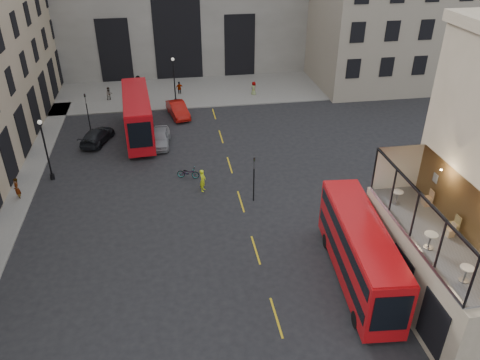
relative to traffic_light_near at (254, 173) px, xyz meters
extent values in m
plane|color=black|center=(1.00, -12.00, -2.42)|extent=(140.00, 140.00, 0.00)
cube|color=black|center=(5.98, -12.00, -0.42)|extent=(0.08, 9.20, 3.00)
cube|color=brown|center=(8.97, -12.00, 3.62)|extent=(0.04, 10.00, 2.90)
cube|color=beige|center=(7.50, -7.00, 3.62)|extent=(3.00, 0.04, 2.90)
cube|color=black|center=(7.50, -12.00, 5.08)|extent=(3.00, 10.00, 0.04)
cube|color=slate|center=(6.00, -12.00, 2.28)|extent=(0.12, 10.00, 0.18)
cube|color=black|center=(6.00, -12.00, 5.03)|extent=(0.12, 10.00, 0.10)
cube|color=beige|center=(8.92, -8.80, 3.78)|extent=(0.04, 0.45, 0.55)
cylinder|color=#FFD899|center=(8.30, -10.00, 5.03)|extent=(0.12, 0.12, 0.05)
cube|color=tan|center=(7.50, -12.00, -0.17)|extent=(3.00, 11.00, 4.50)
cube|color=slate|center=(7.50, -12.00, 2.12)|extent=(3.00, 10.00, 0.10)
cube|color=gray|center=(-4.00, 36.00, 6.58)|extent=(34.00, 10.00, 18.00)
cube|color=black|center=(-4.00, 30.96, 2.58)|extent=(6.00, 0.12, 10.00)
cube|color=black|center=(-12.00, 30.96, 1.58)|extent=(4.00, 0.12, 8.00)
cube|color=black|center=(4.00, 30.96, 1.58)|extent=(4.00, 0.12, 8.00)
cube|color=slate|center=(-5.00, 26.00, -2.36)|extent=(40.00, 12.00, 0.12)
cylinder|color=black|center=(0.00, 0.00, -1.02)|extent=(0.10, 0.10, 2.80)
imported|color=black|center=(0.00, 0.00, 0.88)|extent=(0.16, 0.20, 1.00)
cylinder|color=black|center=(-14.00, 16.00, -1.02)|extent=(0.10, 0.10, 2.80)
imported|color=black|center=(-14.00, 16.00, 0.88)|extent=(0.16, 0.20, 1.00)
cylinder|color=black|center=(-16.00, 6.00, 0.08)|extent=(0.14, 0.14, 5.00)
cylinder|color=black|center=(-16.00, 6.00, -2.17)|extent=(0.36, 0.36, 0.50)
sphere|color=silver|center=(-16.00, 6.00, 2.73)|extent=(0.36, 0.36, 0.36)
cylinder|color=black|center=(-5.00, 22.00, 0.08)|extent=(0.14, 0.14, 5.00)
cylinder|color=black|center=(-5.00, 22.00, -2.17)|extent=(0.36, 0.36, 0.50)
sphere|color=silver|center=(-5.00, 22.00, 2.73)|extent=(0.36, 0.36, 0.36)
cube|color=#AD0C10|center=(4.47, -9.77, -0.22)|extent=(3.25, 10.48, 3.65)
cube|color=black|center=(4.47, -9.77, -0.74)|extent=(3.24, 9.92, 0.75)
cube|color=black|center=(4.47, -9.77, 0.90)|extent=(3.24, 9.92, 0.75)
cube|color=#AD0C10|center=(4.47, -9.77, 1.63)|extent=(3.13, 10.26, 0.11)
cylinder|color=black|center=(3.71, -6.39, -1.96)|extent=(0.34, 0.96, 0.94)
cylinder|color=black|center=(5.81, -6.58, -1.96)|extent=(0.34, 0.96, 0.94)
cylinder|color=black|center=(3.10, -13.27, -1.96)|extent=(0.34, 0.96, 0.94)
cylinder|color=black|center=(5.20, -13.46, -1.96)|extent=(0.34, 0.96, 0.94)
cube|color=#AE0C12|center=(-8.93, 13.43, -0.12)|extent=(3.18, 10.93, 3.83)
cube|color=black|center=(-8.93, 13.43, -0.66)|extent=(3.18, 10.35, 0.78)
cube|color=black|center=(-8.93, 13.43, 1.06)|extent=(3.18, 10.35, 0.78)
cube|color=#AE0C12|center=(-8.93, 13.43, 1.82)|extent=(3.07, 10.71, 0.12)
cylinder|color=black|center=(-10.27, 16.80, -1.93)|extent=(0.34, 1.00, 0.98)
cylinder|color=black|center=(-8.06, 16.95, -1.93)|extent=(0.34, 1.00, 0.98)
cylinder|color=black|center=(-9.78, 9.59, -1.93)|extent=(0.34, 1.00, 0.98)
cylinder|color=black|center=(-7.57, 9.74, -1.93)|extent=(0.34, 1.00, 0.98)
imported|color=#919498|center=(-6.96, 11.11, -1.66)|extent=(2.17, 4.63, 1.53)
imported|color=#9A0F09|center=(-4.92, 17.96, -1.65)|extent=(2.58, 4.93, 1.55)
imported|color=black|center=(-12.92, 12.69, -1.74)|extent=(3.37, 5.10, 1.37)
imported|color=gray|center=(-4.75, 4.34, -1.93)|extent=(1.99, 1.17, 0.99)
imported|color=#D5EE19|center=(-3.72, 2.12, -1.49)|extent=(0.66, 0.80, 1.88)
imported|color=gray|center=(-12.61, 23.99, -1.59)|extent=(0.96, 0.85, 1.66)
imported|color=gray|center=(-9.35, 27.59, -1.55)|extent=(1.26, 1.25, 1.74)
imported|color=gray|center=(-4.39, 24.77, -1.61)|extent=(1.03, 0.62, 1.63)
imported|color=gray|center=(4.43, 23.17, -1.58)|extent=(0.93, 0.98, 1.68)
imported|color=gray|center=(-18.00, 3.18, -1.51)|extent=(0.65, 0.78, 1.82)
cylinder|color=beige|center=(7.00, -15.40, 2.95)|extent=(0.64, 0.64, 0.04)
cylinder|color=slate|center=(7.00, -15.40, 2.57)|extent=(0.09, 0.09, 0.74)
cylinder|color=slate|center=(7.00, -15.40, 2.19)|extent=(0.47, 0.47, 0.03)
cylinder|color=beige|center=(6.61, -12.85, 3.01)|extent=(0.69, 0.69, 0.05)
cylinder|color=slate|center=(6.61, -12.85, 2.60)|extent=(0.09, 0.09, 0.80)
cylinder|color=slate|center=(6.61, -12.85, 2.19)|extent=(0.50, 0.50, 0.03)
cylinder|color=beige|center=(6.83, -8.66, 2.97)|extent=(0.65, 0.65, 0.04)
cylinder|color=slate|center=(6.83, -8.66, 2.58)|extent=(0.09, 0.09, 0.76)
cylinder|color=slate|center=(6.83, -8.66, 2.19)|extent=(0.48, 0.48, 0.03)
cube|color=tan|center=(8.55, -11.77, 2.43)|extent=(0.50, 0.50, 0.51)
cube|color=tan|center=(8.77, -11.76, 2.92)|extent=(0.07, 0.48, 0.46)
cube|color=tan|center=(8.21, -12.09, 2.38)|extent=(0.41, 0.41, 0.41)
cube|color=tan|center=(8.38, -12.08, 2.77)|extent=(0.06, 0.39, 0.37)
cube|color=tan|center=(8.51, -9.11, 2.43)|extent=(0.48, 0.48, 0.51)
cube|color=tan|center=(8.72, -9.11, 2.91)|extent=(0.05, 0.48, 0.45)
camera|label=1|loc=(-6.01, -29.98, 17.27)|focal=35.00mm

